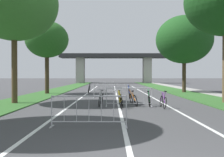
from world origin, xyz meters
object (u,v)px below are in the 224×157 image
crowd_barrier_second (128,97)px  crowd_barrier_third (109,91)px  bicycle_silver_4 (100,99)px  bicycle_purple_5 (162,101)px  bicycle_orange_0 (132,99)px  bicycle_blue_3 (128,93)px  crowd_barrier_fourth (102,88)px  tree_left_pine_near (46,40)px  bicycle_green_2 (148,100)px  tree_left_pine_far (13,3)px  tree_right_oak_mid (183,40)px  bicycle_yellow_6 (120,101)px  crowd_barrier_nearest (88,111)px  bicycle_black_1 (88,89)px

crowd_barrier_second → crowd_barrier_third: bearing=100.8°
bicycle_silver_4 → bicycle_purple_5: bearing=169.2°
bicycle_orange_0 → bicycle_blue_3: size_ratio=1.01×
crowd_barrier_fourth → bicycle_blue_3: size_ratio=1.47×
tree_left_pine_near → crowd_barrier_second: size_ratio=2.63×
bicycle_green_2 → bicycle_silver_4: bicycle_silver_4 is taller
bicycle_orange_0 → tree_left_pine_far: bearing=163.2°
tree_right_oak_mid → crowd_barrier_third: 10.68m
tree_left_pine_far → crowd_barrier_second: 8.96m
bicycle_yellow_6 → crowd_barrier_nearest: bearing=83.2°
crowd_barrier_third → bicycle_orange_0: (1.35, -5.07, -0.16)m
tree_right_oak_mid → bicycle_orange_0: (-6.01, -11.17, -4.93)m
crowd_barrier_fourth → bicycle_blue_3: bearing=-66.9°
crowd_barrier_nearest → tree_left_pine_near: bearing=108.8°
tree_left_pine_near → bicycle_purple_5: tree_left_pine_near is taller
tree_right_oak_mid → bicycle_black_1: size_ratio=4.52×
crowd_barrier_nearest → bicycle_purple_5: (3.48, 5.11, -0.17)m
bicycle_purple_5 → crowd_barrier_third: bearing=115.1°
crowd_barrier_nearest → crowd_barrier_second: 5.87m
bicycle_black_1 → bicycle_purple_5: 12.26m
bicycle_silver_4 → bicycle_green_2: bearing=-175.5°
tree_left_pine_near → bicycle_black_1: (3.81, 0.90, -4.64)m
bicycle_silver_4 → bicycle_orange_0: bearing=-171.1°
crowd_barrier_second → bicycle_black_1: bearing=106.4°
bicycle_yellow_6 → tree_right_oak_mid: bearing=-112.2°
tree_right_oak_mid → bicycle_silver_4: tree_right_oak_mid is taller
tree_left_pine_near → bicycle_orange_0: (7.23, -9.27, -4.66)m
tree_right_oak_mid → bicycle_black_1: bearing=-174.0°
tree_left_pine_far → crowd_barrier_nearest: tree_left_pine_far is taller
bicycle_yellow_6 → tree_left_pine_far: bearing=-10.8°
crowd_barrier_fourth → bicycle_green_2: 11.23m
tree_left_pine_near → bicycle_silver_4: tree_left_pine_near is taller
bicycle_silver_4 → bicycle_black_1: bearing=-76.9°
crowd_barrier_second → bicycle_blue_3: crowd_barrier_second is taller
bicycle_green_2 → bicycle_blue_3: bearing=107.7°
bicycle_green_2 → crowd_barrier_second: bearing=-150.6°
crowd_barrier_fourth → tree_left_pine_near: bearing=-164.7°
tree_right_oak_mid → bicycle_green_2: (-5.11, -11.30, -4.95)m
crowd_barrier_third → bicycle_blue_3: bearing=15.0°
bicycle_orange_0 → tree_right_oak_mid: bearing=52.8°
tree_right_oak_mid → bicycle_blue_3: bearing=-135.8°
tree_left_pine_far → bicycle_yellow_6: 8.80m
tree_left_pine_far → crowd_barrier_fourth: 12.27m
crowd_barrier_second → bicycle_blue_3: bearing=86.0°
tree_right_oak_mid → crowd_barrier_second: size_ratio=3.00×
crowd_barrier_third → bicycle_black_1: crowd_barrier_third is taller
tree_left_pine_near → crowd_barrier_nearest: tree_left_pine_near is taller
tree_left_pine_near → bicycle_purple_5: (8.75, -10.32, -4.67)m
crowd_barrier_fourth → crowd_barrier_second: bearing=-80.9°
tree_right_oak_mid → tree_left_pine_far: bearing=-142.3°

